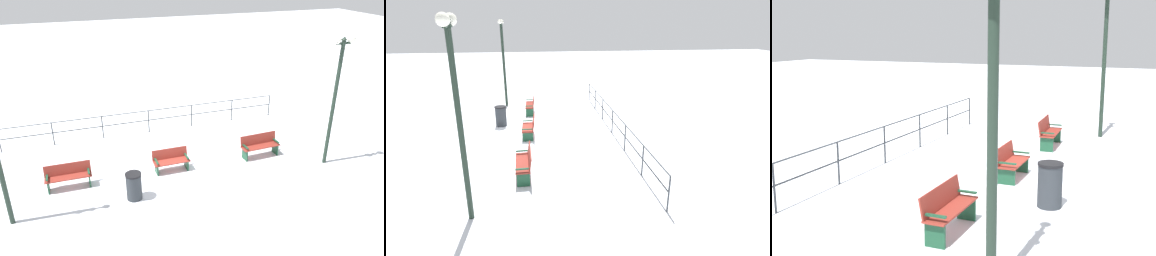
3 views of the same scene
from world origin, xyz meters
TOP-DOWN VIEW (x-y plane):
  - ground_plane at (0.00, 0.00)m, footprint 80.00×80.00m
  - bench_nearest at (-0.15, -3.78)m, footprint 0.50×1.61m
  - bench_second at (-0.12, -0.00)m, footprint 0.56×1.40m
  - bench_third at (-0.02, 3.78)m, footprint 0.59×1.66m
  - lamppost_middle at (1.33, 6.00)m, footprint 0.29×0.91m
  - waterfront_railing at (-3.86, 0.00)m, footprint 0.05×12.86m
  - trash_bin at (1.29, -1.71)m, footprint 0.55×0.55m

SIDE VIEW (x-z plane):
  - ground_plane at x=0.00m, z-range 0.00..0.00m
  - bench_second at x=-0.12m, z-range 0.01..0.85m
  - bench_nearest at x=-0.15m, z-range 0.04..0.93m
  - trash_bin at x=1.29m, z-range 0.00..0.98m
  - bench_third at x=-0.02m, z-range 0.03..0.96m
  - waterfront_railing at x=-3.86m, z-range 0.19..1.27m
  - lamppost_middle at x=1.33m, z-range 0.84..5.91m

